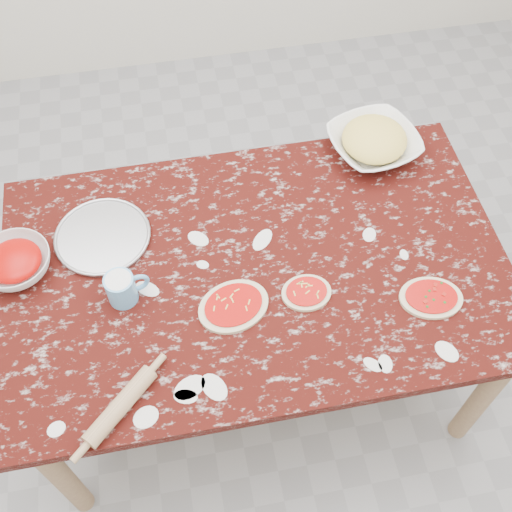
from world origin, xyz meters
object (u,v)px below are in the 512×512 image
at_px(sauce_bowl, 16,263).
at_px(rolling_pin, 120,406).
at_px(pizza_tray, 103,237).
at_px(flour_mug, 122,288).
at_px(cheese_bowl, 373,144).
at_px(worktable, 256,279).

xyz_separation_m(sauce_bowl, rolling_pin, (0.29, -0.52, -0.01)).
bearing_deg(rolling_pin, sauce_bowl, 118.88).
height_order(sauce_bowl, rolling_pin, sauce_bowl).
bearing_deg(pizza_tray, flour_mug, -76.96).
distance_m(cheese_bowl, rolling_pin, 1.25).
xyz_separation_m(pizza_tray, flour_mug, (0.06, -0.24, 0.05)).
height_order(pizza_tray, sauce_bowl, sauce_bowl).
relative_size(pizza_tray, flour_mug, 2.28).
relative_size(worktable, flour_mug, 11.94).
bearing_deg(flour_mug, pizza_tray, 103.04).
bearing_deg(rolling_pin, pizza_tray, 91.95).
height_order(cheese_bowl, flour_mug, flour_mug).
bearing_deg(cheese_bowl, worktable, -141.11).
relative_size(worktable, rolling_pin, 6.37).
bearing_deg(sauce_bowl, pizza_tray, 15.45).
height_order(worktable, pizza_tray, pizza_tray).
relative_size(worktable, cheese_bowl, 5.19).
bearing_deg(flour_mug, cheese_bowl, 26.00).
xyz_separation_m(sauce_bowl, cheese_bowl, (1.25, 0.28, 0.00)).
bearing_deg(pizza_tray, worktable, -22.66).
xyz_separation_m(worktable, rolling_pin, (-0.45, -0.40, 0.11)).
bearing_deg(rolling_pin, flour_mug, 84.38).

